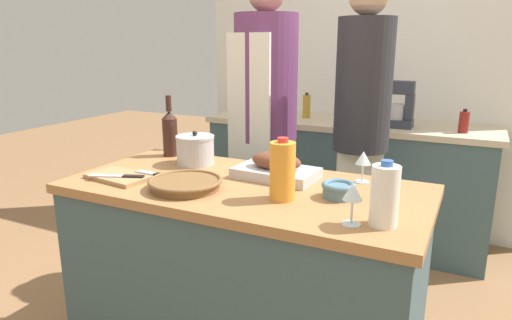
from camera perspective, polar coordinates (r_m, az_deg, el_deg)
kitchen_island at (r=2.08m, az=-1.37°, el=-14.48°), size 1.50×0.73×0.86m
back_counter at (r=3.48m, az=11.03°, el=-2.39°), size 2.05×0.60×0.89m
back_wall at (r=3.67m, az=13.15°, el=11.58°), size 2.55×0.10×2.55m
roasting_pan at (r=1.98m, az=2.53°, el=-1.04°), size 0.36×0.24×0.11m
wicker_basket at (r=1.86m, az=-8.82°, el=-2.90°), size 0.30×0.30×0.04m
cutting_board at (r=2.07m, az=-16.64°, el=-1.99°), size 0.30×0.21×0.02m
stock_pot at (r=2.22m, az=-7.59°, el=1.27°), size 0.19×0.19×0.16m
mixing_bowl at (r=1.76m, az=10.28°, el=-3.64°), size 0.13×0.13×0.06m
juice_jug at (r=1.70m, az=3.33°, el=-1.36°), size 0.10×0.10×0.24m
milk_jug at (r=1.51m, az=15.79°, el=-4.31°), size 0.09×0.09×0.22m
wine_bottle_green at (r=2.40m, az=-10.71°, el=3.43°), size 0.08×0.08×0.31m
wine_glass_left at (r=1.96m, az=13.26°, el=0.06°), size 0.06×0.06×0.13m
wine_glass_right at (r=1.49m, az=12.00°, el=-4.19°), size 0.06×0.06×0.14m
knife_chef at (r=2.03m, az=-16.80°, el=-1.93°), size 0.23×0.11×0.01m
knife_paring at (r=2.04m, az=-12.80°, el=-1.66°), size 0.16×0.04×0.01m
stand_mixer at (r=3.19m, az=17.53°, el=6.19°), size 0.18×0.14×0.31m
condiment_bottle_tall at (r=3.28m, az=10.37°, el=6.04°), size 0.05×0.05×0.18m
condiment_bottle_short at (r=3.45m, az=6.33°, el=6.67°), size 0.06×0.06×0.19m
condiment_bottle_extra at (r=3.15m, az=24.55°, el=4.34°), size 0.06×0.06×0.15m
person_cook_aproned at (r=2.75m, az=1.18°, el=5.38°), size 0.37×0.39×1.81m
person_cook_guest at (r=2.60m, az=13.03°, el=4.40°), size 0.31×0.31×1.78m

